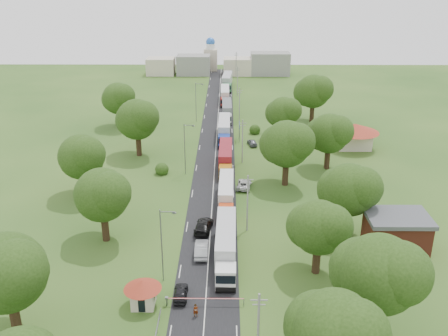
{
  "coord_description": "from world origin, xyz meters",
  "views": [
    {
      "loc": [
        2.55,
        -72.98,
        36.77
      ],
      "look_at": [
        1.91,
        10.6,
        3.0
      ],
      "focal_mm": 40.0,
      "sensor_mm": 36.0,
      "label": 1
    }
  ],
  "objects_px": {
    "boom_barrier": "(194,299)",
    "pedestrian_near": "(196,311)",
    "info_sign": "(239,128)",
    "car_lane_mid": "(201,249)",
    "car_lane_front": "(181,293)",
    "truck_0": "(226,244)",
    "guard_booth": "(143,290)"
  },
  "relations": [
    {
      "from": "truck_0",
      "to": "pedestrian_near",
      "type": "height_order",
      "value": "truck_0"
    },
    {
      "from": "guard_booth",
      "to": "car_lane_front",
      "type": "height_order",
      "value": "guard_booth"
    },
    {
      "from": "car_lane_mid",
      "to": "pedestrian_near",
      "type": "relative_size",
      "value": 3.09
    },
    {
      "from": "car_lane_mid",
      "to": "pedestrian_near",
      "type": "bearing_deg",
      "value": 89.39
    },
    {
      "from": "info_sign",
      "to": "car_lane_mid",
      "type": "xyz_separation_m",
      "value": [
        -6.2,
        -48.77,
        -2.17
      ]
    },
    {
      "from": "guard_booth",
      "to": "car_lane_mid",
      "type": "bearing_deg",
      "value": 61.11
    },
    {
      "from": "car_lane_mid",
      "to": "car_lane_front",
      "type": "bearing_deg",
      "value": 77.72
    },
    {
      "from": "boom_barrier",
      "to": "info_sign",
      "type": "bearing_deg",
      "value": 83.76
    },
    {
      "from": "truck_0",
      "to": "guard_booth",
      "type": "bearing_deg",
      "value": -133.27
    },
    {
      "from": "boom_barrier",
      "to": "car_lane_mid",
      "type": "relative_size",
      "value": 1.82
    },
    {
      "from": "boom_barrier",
      "to": "pedestrian_near",
      "type": "relative_size",
      "value": 5.61
    },
    {
      "from": "pedestrian_near",
      "to": "car_lane_front",
      "type": "bearing_deg",
      "value": 111.48
    },
    {
      "from": "guard_booth",
      "to": "truck_0",
      "type": "xyz_separation_m",
      "value": [
        9.56,
        10.15,
        0.09
      ]
    },
    {
      "from": "truck_0",
      "to": "pedestrian_near",
      "type": "xyz_separation_m",
      "value": [
        -3.35,
        -12.17,
        -1.43
      ]
    },
    {
      "from": "boom_barrier",
      "to": "pedestrian_near",
      "type": "bearing_deg",
      "value": -79.61
    },
    {
      "from": "boom_barrier",
      "to": "guard_booth",
      "type": "bearing_deg",
      "value": -179.99
    },
    {
      "from": "truck_0",
      "to": "car_lane_front",
      "type": "xyz_separation_m",
      "value": [
        -5.36,
        -8.65,
        -1.56
      ]
    },
    {
      "from": "guard_booth",
      "to": "car_lane_front",
      "type": "bearing_deg",
      "value": 19.67
    },
    {
      "from": "truck_0",
      "to": "car_lane_front",
      "type": "distance_m",
      "value": 10.3
    },
    {
      "from": "truck_0",
      "to": "boom_barrier",
      "type": "bearing_deg",
      "value": -110.11
    },
    {
      "from": "car_lane_front",
      "to": "info_sign",
      "type": "bearing_deg",
      "value": -98.69
    },
    {
      "from": "pedestrian_near",
      "to": "truck_0",
      "type": "bearing_deg",
      "value": 66.33
    },
    {
      "from": "info_sign",
      "to": "truck_0",
      "type": "xyz_separation_m",
      "value": [
        -2.84,
        -49.85,
        -0.75
      ]
    },
    {
      "from": "info_sign",
      "to": "boom_barrier",
      "type": "bearing_deg",
      "value": -96.24
    },
    {
      "from": "info_sign",
      "to": "pedestrian_near",
      "type": "distance_m",
      "value": 62.36
    },
    {
      "from": "guard_booth",
      "to": "boom_barrier",
      "type": "bearing_deg",
      "value": 0.01
    },
    {
      "from": "info_sign",
      "to": "car_lane_front",
      "type": "height_order",
      "value": "info_sign"
    },
    {
      "from": "info_sign",
      "to": "pedestrian_near",
      "type": "bearing_deg",
      "value": -95.7
    },
    {
      "from": "car_lane_front",
      "to": "car_lane_mid",
      "type": "height_order",
      "value": "car_lane_mid"
    },
    {
      "from": "info_sign",
      "to": "pedestrian_near",
      "type": "height_order",
      "value": "info_sign"
    },
    {
      "from": "truck_0",
      "to": "car_lane_mid",
      "type": "distance_m",
      "value": 3.8
    },
    {
      "from": "boom_barrier",
      "to": "pedestrian_near",
      "type": "xyz_separation_m",
      "value": [
        0.37,
        -2.02,
        -0.07
      ]
    }
  ]
}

